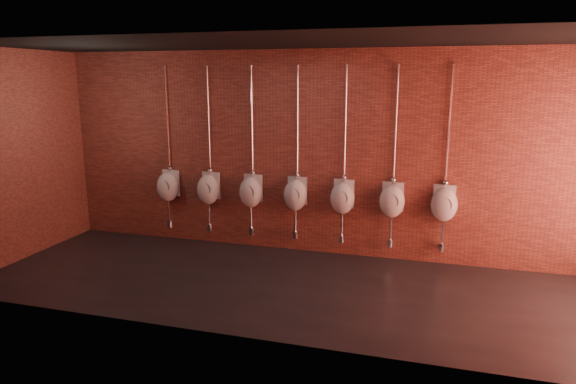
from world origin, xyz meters
name	(u,v)px	position (x,y,z in m)	size (l,w,h in m)	color
ground	(286,285)	(0.00, 0.00, 0.00)	(8.50, 8.50, 0.00)	black
room_shell	(285,138)	(0.00, 0.00, 2.01)	(8.54, 3.04, 3.22)	black
urinal_0	(168,186)	(-2.50, 1.37, 0.97)	(0.42, 0.37, 2.72)	white
urinal_1	(209,189)	(-1.74, 1.37, 0.97)	(0.42, 0.37, 2.72)	white
urinal_2	(251,191)	(-0.99, 1.37, 0.97)	(0.42, 0.37, 2.72)	white
urinal_3	(296,194)	(-0.24, 1.37, 0.97)	(0.42, 0.37, 2.72)	white
urinal_4	(343,197)	(0.51, 1.37, 0.97)	(0.42, 0.37, 2.72)	white
urinal_5	(392,200)	(1.27, 1.37, 0.97)	(0.42, 0.37, 2.72)	white
urinal_6	(444,204)	(2.02, 1.37, 0.97)	(0.42, 0.37, 2.72)	white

